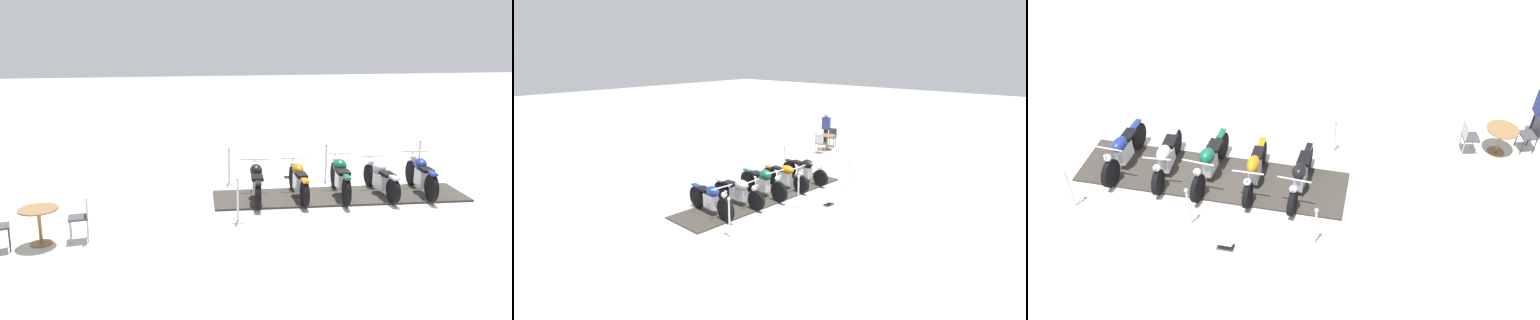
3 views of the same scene
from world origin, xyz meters
The scene contains 16 objects.
ground_plane centered at (0.00, 0.00, 0.00)m, with size 80.00×80.00×0.00m, color beige.
display_platform centered at (0.00, 0.00, 0.02)m, with size 6.62×1.59×0.05m, color #38332D.
motorcycle_navy centered at (2.21, -0.07, 0.53)m, with size 0.72×2.16×1.01m.
motorcycle_chrome centered at (1.10, -0.02, 0.49)m, with size 0.66×2.15×0.91m.
motorcycle_forest centered at (0.00, 0.04, 0.55)m, with size 0.76×2.29×1.00m.
motorcycle_copper centered at (-1.10, 0.09, 0.50)m, with size 0.73×2.13×0.91m.
motorcycle_black centered at (-2.20, 0.14, 0.50)m, with size 0.78×2.19×0.90m.
stanchion_right_mid centered at (0.07, 1.56, 0.38)m, with size 0.31×0.31×1.12m.
stanchion_right_rear centered at (-2.73, 1.69, 0.40)m, with size 0.28×0.28×1.09m.
stanchion_left_rear centered at (-2.88, -1.42, 0.31)m, with size 0.35×0.35×1.04m.
stanchion_right_front centered at (2.88, 1.42, 0.41)m, with size 0.30×0.30×1.15m.
info_placard centered at (-0.84, 2.10, 0.07)m, with size 0.39×0.27×0.22m.
cafe_table centered at (-7.02, -2.07, 0.58)m, with size 0.79×0.79×0.76m.
cafe_chair_near_table centered at (-7.81, -2.30, 0.55)m, with size 0.50×0.50×0.94m.
cafe_chair_across_table centered at (-6.21, -1.96, 0.55)m, with size 0.45×0.45×0.95m.
bystander_person centered at (-7.99, -2.80, 0.99)m, with size 0.24×0.41×1.67m.
Camera 3 is at (-3.27, 9.55, 9.32)m, focal length 38.86 mm.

